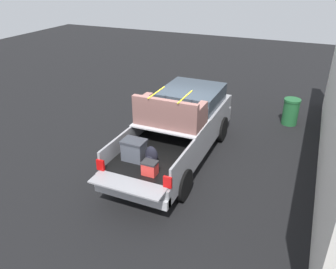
% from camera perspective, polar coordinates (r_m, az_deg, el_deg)
% --- Properties ---
extents(ground_plane, '(40.00, 40.00, 0.00)m').
position_cam_1_polar(ground_plane, '(10.41, 1.33, -4.05)').
color(ground_plane, black).
extents(pickup_truck, '(6.05, 2.06, 2.23)m').
position_cam_1_polar(pickup_truck, '(10.25, 2.15, 1.56)').
color(pickup_truck, gray).
rests_on(pickup_truck, ground_plane).
extents(building_facade, '(10.93, 0.36, 3.28)m').
position_cam_1_polar(building_facade, '(10.15, 26.54, 2.50)').
color(building_facade, silver).
rests_on(building_facade, ground_plane).
extents(trash_can, '(0.60, 0.60, 0.98)m').
position_cam_1_polar(trash_can, '(13.25, 19.99, 3.66)').
color(trash_can, '#1E592D').
rests_on(trash_can, ground_plane).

